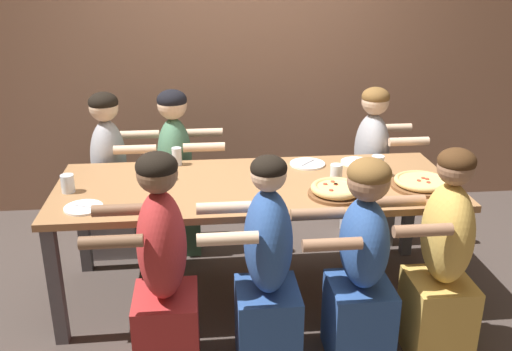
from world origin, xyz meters
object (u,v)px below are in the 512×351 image
drinking_glass_d (336,174)px  drinking_glass_b (377,167)px  pizza_board_second (336,190)px  drinking_glass_a (68,184)px  drinking_glass_c (162,173)px  diner_far_left (111,181)px  pizza_board_main (421,183)px  empty_plate_b (307,164)px  drinking_glass_e (177,158)px  diner_far_midleft (176,177)px  diner_far_right (370,172)px  empty_plate_a (83,208)px  diner_near_center (267,276)px  empty_plate_c (356,162)px  diner_near_midleft (163,276)px  diner_near_right (442,265)px  diner_near_midright (361,270)px

drinking_glass_d → drinking_glass_b: bearing=12.9°
pizza_board_second → drinking_glass_a: (-1.52, 0.20, 0.02)m
drinking_glass_c → diner_far_left: diner_far_left is taller
pizza_board_main → empty_plate_b: pizza_board_main is taller
drinking_glass_e → diner_far_midleft: diner_far_midleft is taller
drinking_glass_e → diner_far_right: size_ratio=0.10×
empty_plate_a → diner_far_midleft: (0.46, 0.95, -0.21)m
pizza_board_second → empty_plate_b: bearing=97.3°
empty_plate_a → diner_near_center: bearing=-23.1°
drinking_glass_c → diner_far_midleft: bearing=84.1°
empty_plate_c → diner_far_right: (0.23, 0.39, -0.22)m
drinking_glass_e → diner_far_midleft: 0.39m
drinking_glass_b → diner_near_midleft: bearing=-150.4°
drinking_glass_c → drinking_glass_d: (1.05, -0.12, 0.00)m
drinking_glass_a → drinking_glass_d: bearing=0.6°
drinking_glass_e → drinking_glass_c: bearing=-107.3°
pizza_board_main → drinking_glass_c: (-1.52, 0.27, 0.02)m
drinking_glass_b → diner_near_right: bearing=-78.9°
empty_plate_c → pizza_board_second: bearing=-116.5°
pizza_board_main → empty_plate_c: pizza_board_main is taller
pizza_board_second → empty_plate_b: (-0.07, 0.52, -0.03)m
empty_plate_b → drinking_glass_e: drinking_glass_e is taller
diner_far_right → diner_near_midleft: size_ratio=0.98×
diner_far_left → diner_near_midright: 1.97m
drinking_glass_a → diner_far_right: size_ratio=0.09×
empty_plate_a → empty_plate_c: bearing=18.8°
drinking_glass_a → drinking_glass_d: 1.57m
pizza_board_second → drinking_glass_d: size_ratio=3.04×
drinking_glass_b → drinking_glass_c: (-1.32, 0.06, -0.01)m
diner_far_midleft → drinking_glass_e: bearing=4.5°
diner_near_midright → drinking_glass_d: bearing=-1.1°
drinking_glass_b → drinking_glass_c: 1.32m
diner_far_midleft → empty_plate_b: bearing=66.1°
diner_far_right → diner_near_midright: bearing=-18.2°
diner_near_right → empty_plate_c: bearing=12.2°
drinking_glass_c → drinking_glass_b: bearing=-2.6°
empty_plate_a → drinking_glass_d: drinking_glass_d is taller
diner_far_right → drinking_glass_e: bearing=-77.8°
drinking_glass_e → diner_near_center: (0.47, -1.05, -0.28)m
empty_plate_b → diner_far_right: 0.71m
empty_plate_a → empty_plate_b: same height
drinking_glass_e → diner_near_midright: diner_near_midright is taller
empty_plate_c → diner_near_center: bearing=-126.1°
drinking_glass_c → drinking_glass_a: bearing=-165.3°
empty_plate_c → drinking_glass_c: drinking_glass_c is taller
empty_plate_b → drinking_glass_c: 0.95m
drinking_glass_a → diner_near_midright: size_ratio=0.09×
empty_plate_a → diner_far_right: size_ratio=0.18×
diner_far_left → diner_far_midleft: bearing=90.0°
empty_plate_c → drinking_glass_a: (-1.78, -0.32, 0.05)m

